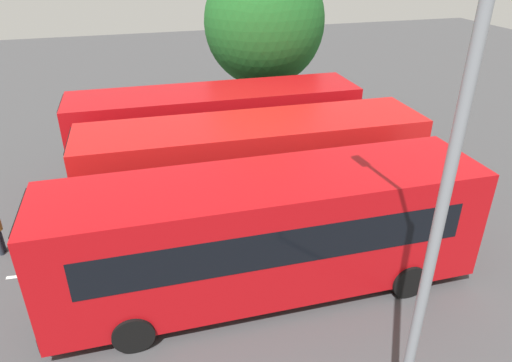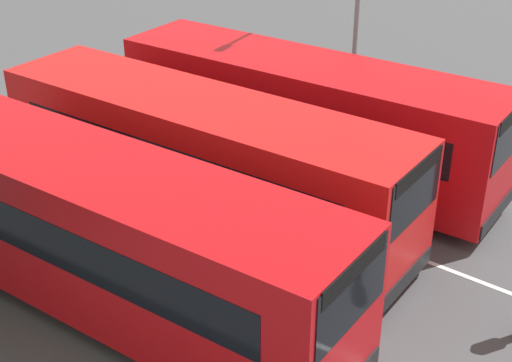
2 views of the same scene
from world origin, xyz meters
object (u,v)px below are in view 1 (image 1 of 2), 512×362
street_lamp (426,215)px  bus_center_left (253,166)px  depot_tree (265,23)px  bus_center_right (266,232)px  bus_far_left (216,128)px

street_lamp → bus_center_left: bearing=-2.1°
depot_tree → bus_center_right: bearing=73.4°
bus_center_right → street_lamp: bearing=103.6°
bus_center_left → bus_center_right: bearing=80.7°
bus_far_left → depot_tree: size_ratio=1.39×
bus_far_left → depot_tree: bearing=-125.4°
bus_far_left → street_lamp: size_ratio=1.31×
bus_far_left → depot_tree: (-3.15, -4.26, 2.94)m
bus_far_left → depot_tree: depot_tree is taller
bus_center_left → street_lamp: bearing=93.7°
bus_center_left → street_lamp: size_ratio=1.31×
street_lamp → depot_tree: 15.73m
bus_center_left → depot_tree: 8.71m
bus_center_left → street_lamp: (-0.29, 7.80, 2.84)m
bus_center_right → bus_far_left: bearing=-91.1°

